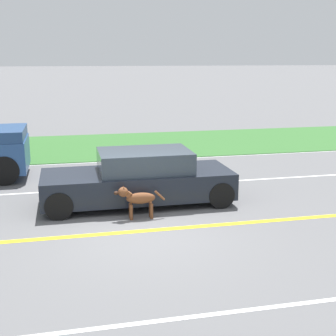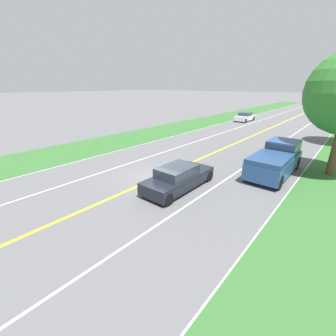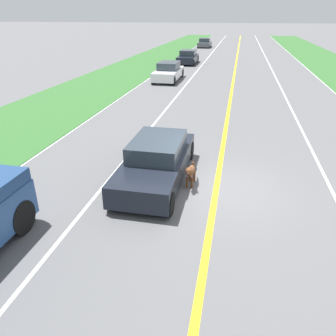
# 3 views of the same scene
# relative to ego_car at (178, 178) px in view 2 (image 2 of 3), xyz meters

# --- Properties ---
(ground_plane) EXTENTS (400.00, 400.00, 0.00)m
(ground_plane) POSITION_rel_ego_car_xyz_m (-1.97, 0.26, -0.64)
(ground_plane) COLOR #5B5B5E
(centre_divider_line) EXTENTS (0.18, 160.00, 0.01)m
(centre_divider_line) POSITION_rel_ego_car_xyz_m (-1.97, 0.26, -0.63)
(centre_divider_line) COLOR yellow
(centre_divider_line) RESTS_ON ground
(lane_edge_line_right) EXTENTS (0.14, 160.00, 0.01)m
(lane_edge_line_right) POSITION_rel_ego_car_xyz_m (5.03, 0.26, -0.63)
(lane_edge_line_right) COLOR white
(lane_edge_line_right) RESTS_ON ground
(lane_edge_line_left) EXTENTS (0.14, 160.00, 0.01)m
(lane_edge_line_left) POSITION_rel_ego_car_xyz_m (-8.97, 0.26, -0.63)
(lane_edge_line_left) COLOR white
(lane_edge_line_left) RESTS_ON ground
(lane_dash_same_dir) EXTENTS (0.10, 160.00, 0.01)m
(lane_dash_same_dir) POSITION_rel_ego_car_xyz_m (1.53, 0.26, -0.63)
(lane_dash_same_dir) COLOR white
(lane_dash_same_dir) RESTS_ON ground
(lane_dash_oncoming) EXTENTS (0.10, 160.00, 0.01)m
(lane_dash_oncoming) POSITION_rel_ego_car_xyz_m (-5.47, 0.26, -0.63)
(lane_dash_oncoming) COLOR white
(lane_dash_oncoming) RESTS_ON ground
(grass_verge_left) EXTENTS (6.00, 160.00, 0.03)m
(grass_verge_left) POSITION_rel_ego_car_xyz_m (-11.97, 0.26, -0.62)
(grass_verge_left) COLOR #33662D
(grass_verge_left) RESTS_ON ground
(ego_car) EXTENTS (1.84, 4.71, 1.35)m
(ego_car) POSITION_rel_ego_car_xyz_m (0.00, 0.00, 0.00)
(ego_car) COLOR black
(ego_car) RESTS_ON ground
(dog) EXTENTS (0.24, 1.17, 0.78)m
(dog) POSITION_rel_ego_car_xyz_m (-1.14, 0.24, -0.15)
(dog) COLOR brown
(dog) RESTS_ON ground
(pickup_truck) EXTENTS (2.11, 5.54, 2.00)m
(pickup_truck) POSITION_rel_ego_car_xyz_m (3.50, 5.94, 0.38)
(pickup_truck) COLOR #284C84
(pickup_truck) RESTS_ON ground
(oncoming_car) EXTENTS (1.90, 4.23, 1.37)m
(oncoming_car) POSITION_rel_ego_car_xyz_m (-7.25, 27.23, 0.01)
(oncoming_car) COLOR white
(oncoming_car) RESTS_ON ground
(street_sign) EXTENTS (0.11, 0.64, 2.60)m
(street_sign) POSITION_rel_ego_car_xyz_m (6.13, 9.45, 1.00)
(street_sign) COLOR gray
(street_sign) RESTS_ON ground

